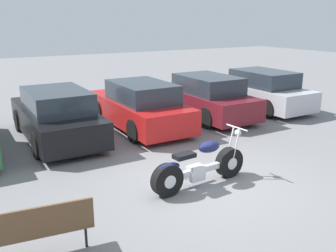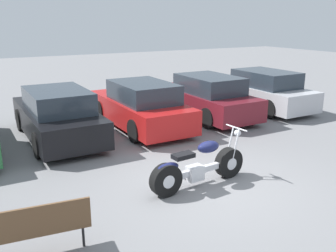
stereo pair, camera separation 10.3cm
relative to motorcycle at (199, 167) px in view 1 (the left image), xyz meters
name	(u,v)px [view 1 (the left image)]	position (x,y,z in m)	size (l,w,h in m)	color
ground_plane	(212,184)	(0.30, -0.06, -0.42)	(60.00, 60.00, 0.00)	slate
motorcycle	(199,167)	(0.00, 0.00, 0.00)	(2.30, 0.62, 1.10)	black
parked_car_black	(56,116)	(-1.72, 4.60, 0.27)	(1.81, 4.45, 1.47)	black
parked_car_red	(140,106)	(0.86, 4.54, 0.27)	(1.81, 4.45, 1.47)	red
parked_car_maroon	(204,97)	(3.44, 4.67, 0.27)	(1.81, 4.45, 1.47)	maroon
parked_car_silver	(259,90)	(6.02, 4.66, 0.27)	(1.81, 4.45, 1.47)	#BCBCC1
park_bench	(31,228)	(-3.46, -0.93, 0.13)	(1.76, 0.60, 0.89)	brown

